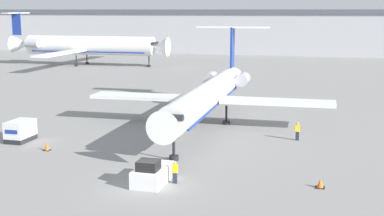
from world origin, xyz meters
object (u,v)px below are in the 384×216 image
at_px(traffic_cone_right, 320,183).
at_px(airplane_parked_far_right, 86,45).
at_px(luggage_cart, 20,131).
at_px(traffic_cone_left, 47,146).
at_px(worker_by_wing, 297,131).
at_px(worker_near_tug, 175,172).
at_px(pushback_tug, 152,173).
at_px(airplane_main, 209,94).

xyz_separation_m(traffic_cone_right, airplane_parked_far_right, (-53.00, 72.68, 4.11)).
relative_size(luggage_cart, airplane_parked_far_right, 0.08).
height_order(traffic_cone_left, traffic_cone_right, traffic_cone_left).
relative_size(worker_by_wing, traffic_cone_right, 2.68).
relative_size(traffic_cone_right, airplane_parked_far_right, 0.02).
bearing_deg(luggage_cart, worker_near_tug, -24.86).
distance_m(pushback_tug, worker_near_tug, 1.63).
xyz_separation_m(pushback_tug, traffic_cone_left, (-11.97, 6.11, -0.34)).
distance_m(worker_by_wing, airplane_parked_far_right, 77.76).
bearing_deg(luggage_cart, worker_by_wing, 15.66).
bearing_deg(traffic_cone_left, worker_by_wing, 24.20).
relative_size(airplane_main, traffic_cone_left, 43.48).
bearing_deg(airplane_main, pushback_tug, -88.57).
relative_size(worker_near_tug, traffic_cone_right, 2.50).
height_order(traffic_cone_left, airplane_parked_far_right, airplane_parked_far_right).
bearing_deg(airplane_main, luggage_cart, -143.75).
relative_size(pushback_tug, luggage_cart, 1.32).
distance_m(luggage_cart, traffic_cone_right, 28.58).
relative_size(airplane_main, worker_by_wing, 18.80).
distance_m(pushback_tug, luggage_cart, 18.24).
height_order(pushback_tug, worker_by_wing, pushback_tug).
bearing_deg(traffic_cone_right, pushback_tug, -170.40).
xyz_separation_m(worker_near_tug, traffic_cone_left, (-13.57, 5.79, -0.49)).
bearing_deg(luggage_cart, traffic_cone_right, -13.26).
bearing_deg(luggage_cart, airplane_parked_far_right, 110.85).
xyz_separation_m(airplane_main, luggage_cart, (-15.62, -11.45, -2.43)).
distance_m(airplane_main, luggage_cart, 19.52).
xyz_separation_m(airplane_main, worker_by_wing, (9.68, -4.36, -2.50)).
height_order(airplane_main, airplane_parked_far_right, airplane_parked_far_right).
bearing_deg(airplane_parked_far_right, worker_near_tug, -60.01).
bearing_deg(pushback_tug, worker_by_wing, 59.55).
relative_size(airplane_main, worker_near_tug, 20.14).
distance_m(worker_by_wing, traffic_cone_right, 13.89).
relative_size(pushback_tug, worker_near_tug, 2.40).
height_order(pushback_tug, traffic_cone_left, pushback_tug).
relative_size(worker_near_tug, traffic_cone_left, 2.16).
xyz_separation_m(luggage_cart, traffic_cone_left, (4.14, -2.42, -0.63)).
xyz_separation_m(airplane_main, pushback_tug, (0.50, -19.98, -2.72)).
height_order(pushback_tug, airplane_parked_far_right, airplane_parked_far_right).
relative_size(worker_near_tug, worker_by_wing, 0.93).
bearing_deg(traffic_cone_left, airplane_parked_far_right, 113.16).
xyz_separation_m(airplane_main, traffic_cone_left, (-11.47, -13.87, -3.06)).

